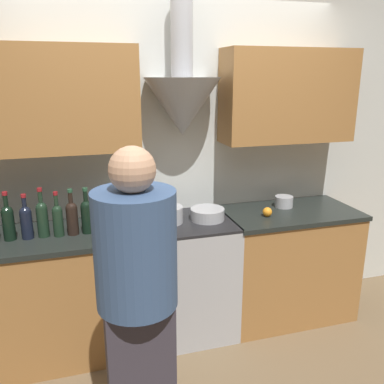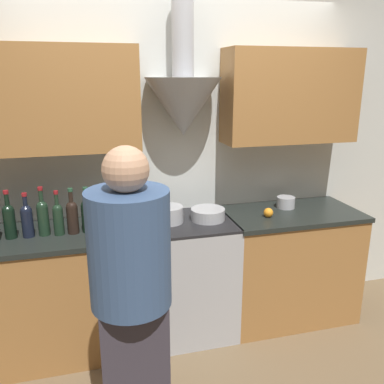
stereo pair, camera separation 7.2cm
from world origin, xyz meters
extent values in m
plane|color=brown|center=(0.00, 0.00, 0.00)|extent=(12.00, 12.00, 0.00)
cube|color=silver|center=(0.00, 0.66, 1.30)|extent=(8.40, 0.06, 2.60)
cone|color=#A8AAAF|center=(0.00, 0.47, 1.74)|extent=(0.55, 0.55, 0.41)
cylinder|color=#A8AAAF|center=(0.00, 0.47, 2.25)|extent=(0.15, 0.15, 0.61)
cube|color=#9E6B38|center=(-0.96, 0.48, 1.80)|extent=(1.26, 0.32, 0.70)
cube|color=#9E6B38|center=(0.85, 0.48, 1.80)|extent=(1.04, 0.32, 0.70)
cube|color=#9E6B38|center=(-0.96, 0.33, 0.44)|extent=(1.26, 0.60, 0.88)
cube|color=black|center=(-0.96, 0.33, 0.90)|extent=(1.29, 0.62, 0.03)
cube|color=#9E6B38|center=(0.85, 0.33, 0.44)|extent=(1.04, 0.60, 0.88)
cube|color=black|center=(0.85, 0.33, 0.90)|extent=(1.06, 0.62, 0.03)
cube|color=#A8AAAF|center=(0.00, 0.33, 0.45)|extent=(0.65, 0.60, 0.90)
cube|color=black|center=(0.00, 0.03, 0.41)|extent=(0.46, 0.01, 0.40)
cube|color=black|center=(0.00, 0.33, 0.91)|extent=(0.65, 0.60, 0.02)
cube|color=#A8AAAF|center=(0.00, 0.60, 0.85)|extent=(0.65, 0.06, 0.10)
cylinder|color=black|center=(-1.22, 0.31, 1.01)|extent=(0.08, 0.08, 0.19)
sphere|color=black|center=(-1.22, 0.31, 1.11)|extent=(0.07, 0.07, 0.07)
cylinder|color=black|center=(-1.22, 0.31, 1.17)|extent=(0.03, 0.03, 0.09)
cylinder|color=maroon|center=(-1.22, 0.31, 1.23)|extent=(0.03, 0.03, 0.02)
cylinder|color=black|center=(-1.11, 0.30, 1.01)|extent=(0.08, 0.08, 0.18)
sphere|color=black|center=(-1.11, 0.30, 1.10)|extent=(0.07, 0.07, 0.07)
cylinder|color=black|center=(-1.11, 0.30, 1.16)|extent=(0.03, 0.03, 0.08)
cylinder|color=maroon|center=(-1.11, 0.30, 1.21)|extent=(0.03, 0.03, 0.02)
cylinder|color=black|center=(-1.01, 0.31, 1.02)|extent=(0.08, 0.08, 0.20)
sphere|color=black|center=(-1.01, 0.31, 1.12)|extent=(0.07, 0.07, 0.07)
cylinder|color=black|center=(-1.01, 0.31, 1.18)|extent=(0.03, 0.03, 0.09)
cylinder|color=maroon|center=(-1.01, 0.31, 1.24)|extent=(0.03, 0.03, 0.02)
cylinder|color=black|center=(-0.91, 0.29, 1.01)|extent=(0.07, 0.07, 0.18)
sphere|color=black|center=(-0.91, 0.29, 1.10)|extent=(0.07, 0.07, 0.07)
cylinder|color=black|center=(-0.91, 0.29, 1.16)|extent=(0.03, 0.03, 0.09)
cylinder|color=maroon|center=(-0.91, 0.29, 1.21)|extent=(0.03, 0.03, 0.02)
cylinder|color=black|center=(-0.82, 0.29, 1.01)|extent=(0.08, 0.08, 0.19)
sphere|color=black|center=(-0.82, 0.29, 1.10)|extent=(0.07, 0.07, 0.07)
cylinder|color=black|center=(-0.82, 0.29, 1.17)|extent=(0.03, 0.03, 0.09)
cylinder|color=#234C33|center=(-0.82, 0.29, 1.22)|extent=(0.03, 0.03, 0.02)
cylinder|color=black|center=(-0.72, 0.30, 1.01)|extent=(0.08, 0.08, 0.19)
sphere|color=black|center=(-0.72, 0.30, 1.11)|extent=(0.08, 0.08, 0.08)
cylinder|color=black|center=(-0.72, 0.30, 1.17)|extent=(0.03, 0.03, 0.09)
cylinder|color=#234C33|center=(-0.72, 0.30, 1.22)|extent=(0.03, 0.03, 0.02)
cylinder|color=#A8AAAF|center=(-0.15, 0.33, 0.98)|extent=(0.21, 0.21, 0.12)
cylinder|color=#A8AAAF|center=(0.15, 0.31, 0.96)|extent=(0.25, 0.25, 0.09)
sphere|color=orange|center=(0.61, 0.25, 0.95)|extent=(0.07, 0.07, 0.07)
cylinder|color=#A8AAAF|center=(0.84, 0.42, 0.96)|extent=(0.15, 0.15, 0.09)
cylinder|color=#38517A|center=(-0.55, -0.75, 1.21)|extent=(0.37, 0.37, 0.54)
sphere|color=tan|center=(-0.55, -0.75, 1.58)|extent=(0.20, 0.20, 0.20)
camera|label=1|loc=(-0.77, -2.40, 1.96)|focal=38.00mm
camera|label=2|loc=(-0.70, -2.42, 1.96)|focal=38.00mm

